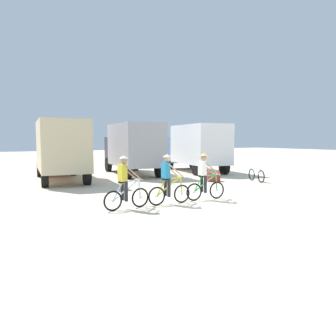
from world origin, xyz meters
The scene contains 9 objects.
ground_plane centered at (0.00, 0.00, 0.00)m, with size 120.00×120.00×0.00m, color beige.
box_truck_tan_camper centered at (-3.66, 10.34, 1.87)m, with size 3.03×6.95×3.35m.
box_truck_grey_hauler centered at (1.21, 11.53, 1.87)m, with size 3.10×6.97×3.35m.
box_truck_avon_van centered at (5.95, 11.02, 1.87)m, with size 3.34×7.02×3.35m.
cyclist_orange_shirt centered at (-3.45, 1.39, 0.85)m, with size 1.72×0.52×1.82m.
cyclist_cowboy_hat centered at (-1.77, 1.44, 0.85)m, with size 1.73×0.52×1.82m.
cyclist_near_camera centered at (-0.10, 1.55, 0.85)m, with size 1.73×0.52×1.82m.
bicycle_spare centered at (5.72, 4.74, 0.40)m, with size 0.62×1.69×0.97m.
supply_crate centered at (3.67, 6.04, 0.25)m, with size 0.70×0.69×0.50m, color #9E2D2D.
Camera 1 is at (-7.65, -8.95, 2.35)m, focal length 35.81 mm.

